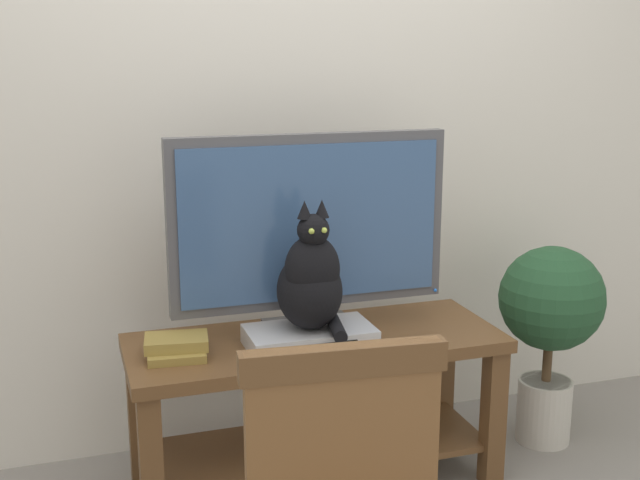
# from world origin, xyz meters

# --- Properties ---
(back_wall) EXTENTS (7.00, 0.12, 2.80)m
(back_wall) POSITION_xyz_m (0.00, 0.97, 1.40)
(back_wall) COLOR silver
(back_wall) RESTS_ON ground
(tv_stand) EXTENTS (1.29, 0.50, 0.55)m
(tv_stand) POSITION_xyz_m (0.01, 0.47, 0.38)
(tv_stand) COLOR brown
(tv_stand) RESTS_ON ground
(tv) EXTENTS (0.97, 0.20, 0.69)m
(tv) POSITION_xyz_m (0.01, 0.53, 0.92)
(tv) COLOR #4C4C51
(tv) RESTS_ON tv_stand
(media_box) EXTENTS (0.42, 0.23, 0.06)m
(media_box) POSITION_xyz_m (-0.03, 0.40, 0.58)
(media_box) COLOR #BCBCC1
(media_box) RESTS_ON tv_stand
(cat) EXTENTS (0.22, 0.30, 0.44)m
(cat) POSITION_xyz_m (-0.03, 0.38, 0.78)
(cat) COLOR black
(cat) RESTS_ON media_box
(book_stack) EXTENTS (0.22, 0.18, 0.06)m
(book_stack) POSITION_xyz_m (-0.47, 0.44, 0.58)
(book_stack) COLOR olive
(book_stack) RESTS_ON tv_stand
(potted_plant) EXTENTS (0.40, 0.40, 0.79)m
(potted_plant) POSITION_xyz_m (0.96, 0.49, 0.52)
(potted_plant) COLOR beige
(potted_plant) RESTS_ON ground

